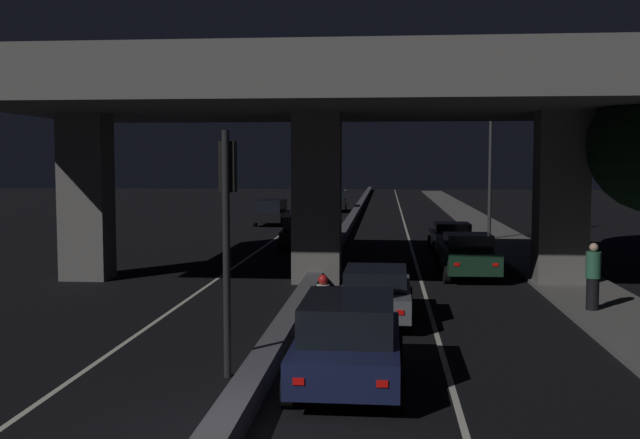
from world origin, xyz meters
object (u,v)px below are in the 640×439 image
car_grey_second (376,293)px  car_black_second_oncoming (272,212)px  car_white_fourth (452,237)px  pedestrian_on_sidewalk (593,277)px  car_dark_green_third (468,255)px  motorcycle_white_filtering_near (323,308)px  traffic_light_left_of_median (227,209)px  car_black_third_oncoming (335,200)px  street_lamp (486,140)px  car_dark_blue_lead (348,339)px  car_black_lead_oncoming (301,231)px

car_grey_second → car_black_second_oncoming: bearing=14.8°
car_white_fourth → car_black_second_oncoming: bearing=35.9°
pedestrian_on_sidewalk → car_white_fourth: bearing=100.4°
car_dark_green_third → motorcycle_white_filtering_near: bearing=151.9°
traffic_light_left_of_median → car_grey_second: 6.37m
car_black_third_oncoming → motorcycle_white_filtering_near: bearing=1.0°
car_dark_green_third → motorcycle_white_filtering_near: size_ratio=2.11×
street_lamp → car_black_third_oncoming: (-9.12, 21.68, -4.25)m
car_dark_blue_lead → motorcycle_white_filtering_near: bearing=11.6°
traffic_light_left_of_median → pedestrian_on_sidewalk: (8.45, 6.42, -2.15)m
motorcycle_white_filtering_near → street_lamp: bearing=-13.6°
car_dark_blue_lead → car_black_lead_oncoming: (-3.30, 21.33, -0.03)m
street_lamp → motorcycle_white_filtering_near: bearing=-107.2°
car_white_fourth → car_black_third_oncoming: (-7.08, 26.38, 0.25)m
car_grey_second → car_white_fourth: bearing=-11.3°
traffic_light_left_of_median → car_dark_blue_lead: bearing=-8.9°
street_lamp → car_grey_second: 20.78m
car_black_second_oncoming → car_black_third_oncoming: size_ratio=1.04×
street_lamp → pedestrian_on_sidewalk: street_lamp is taller
car_white_fourth → car_black_lead_oncoming: (-6.93, 0.85, 0.12)m
car_black_lead_oncoming → pedestrian_on_sidewalk: size_ratio=2.33×
car_black_lead_oncoming → car_grey_second: bearing=11.1°
car_white_fourth → motorcycle_white_filtering_near: 16.91m
pedestrian_on_sidewalk → car_black_third_oncoming: bearing=103.5°
car_black_second_oncoming → car_white_fourth: bearing=38.1°
car_dark_blue_lead → traffic_light_left_of_median: bearing=81.6°
street_lamp → car_black_lead_oncoming: (-8.98, -3.85, -4.37)m
car_dark_green_third → car_black_lead_oncoming: 10.81m
motorcycle_white_filtering_near → pedestrian_on_sidewalk: 7.46m
car_dark_green_third → car_grey_second: bearing=155.4°
traffic_light_left_of_median → car_black_second_oncoming: (-4.34, 33.63, -2.31)m
car_dark_green_third → car_black_third_oncoming: 34.62m
car_black_lead_oncoming → car_black_second_oncoming: car_black_second_oncoming is taller
car_dark_green_third → car_black_second_oncoming: bearing=24.0°
street_lamp → pedestrian_on_sidewalk: size_ratio=4.98×
street_lamp → car_grey_second: (-5.25, -19.61, -4.45)m
car_grey_second → car_black_third_oncoming: size_ratio=1.04×
motorcycle_white_filtering_near → car_dark_green_third: bearing=-22.8°
traffic_light_left_of_median → car_black_second_oncoming: size_ratio=1.11×
car_dark_green_third → pedestrian_on_sidewalk: size_ratio=2.32×
car_dark_blue_lead → car_black_second_oncoming: car_black_second_oncoming is taller
car_grey_second → car_dark_green_third: size_ratio=1.02×
car_dark_green_third → car_black_third_oncoming: car_black_third_oncoming is taller
car_dark_green_third → street_lamp: bearing=-11.7°
street_lamp → car_dark_green_third: street_lamp is taller
street_lamp → car_black_second_oncoming: size_ratio=2.13×
car_black_third_oncoming → car_black_second_oncoming: bearing=-16.4°
car_white_fourth → street_lamp: bearing=-24.8°
car_grey_second → car_black_lead_oncoming: bearing=14.2°
pedestrian_on_sidewalk → car_black_second_oncoming: bearing=115.2°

